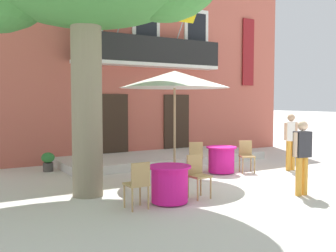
# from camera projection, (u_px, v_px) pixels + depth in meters

# --- Properties ---
(ground_plane) EXTENTS (120.00, 120.00, 0.00)m
(ground_plane) POSITION_uv_depth(u_px,v_px,m) (238.00, 180.00, 10.09)
(ground_plane) COLOR silver
(building_facade) EXTENTS (13.00, 5.09, 7.50)m
(building_facade) POSITION_uv_depth(u_px,v_px,m) (123.00, 59.00, 15.80)
(building_facade) COLOR #BC5B4C
(building_facade) RESTS_ON ground
(entrance_step_platform) EXTENTS (6.96, 2.51, 0.25)m
(entrance_step_platform) POSITION_uv_depth(u_px,v_px,m) (163.00, 158.00, 13.26)
(entrance_step_platform) COLOR silver
(entrance_step_platform) RESTS_ON ground
(cafe_table_near_tree) EXTENTS (0.86, 0.86, 0.76)m
(cafe_table_near_tree) POSITION_uv_depth(u_px,v_px,m) (170.00, 184.00, 7.81)
(cafe_table_near_tree) COLOR #DB1984
(cafe_table_near_tree) RESTS_ON ground
(cafe_chair_near_tree_0) EXTENTS (0.41, 0.41, 0.91)m
(cafe_chair_near_tree_0) POSITION_uv_depth(u_px,v_px,m) (138.00, 182.00, 7.34)
(cafe_chair_near_tree_0) COLOR tan
(cafe_chair_near_tree_0) RESTS_ON ground
(cafe_chair_near_tree_1) EXTENTS (0.41, 0.41, 0.91)m
(cafe_chair_near_tree_1) POSITION_uv_depth(u_px,v_px,m) (197.00, 173.00, 8.28)
(cafe_chair_near_tree_1) COLOR tan
(cafe_chair_near_tree_1) RESTS_ON ground
(cafe_table_middle) EXTENTS (0.86, 0.86, 0.76)m
(cafe_table_middle) POSITION_uv_depth(u_px,v_px,m) (221.00, 159.00, 11.11)
(cafe_table_middle) COLOR #DB1984
(cafe_table_middle) RESTS_ON ground
(cafe_chair_middle_0) EXTENTS (0.54, 0.54, 0.91)m
(cafe_chair_middle_0) POSITION_uv_depth(u_px,v_px,m) (196.00, 155.00, 11.00)
(cafe_chair_middle_0) COLOR tan
(cafe_chair_middle_0) RESTS_ON ground
(cafe_chair_middle_1) EXTENTS (0.53, 0.53, 0.91)m
(cafe_chair_middle_1) POSITION_uv_depth(u_px,v_px,m) (246.00, 154.00, 11.25)
(cafe_chair_middle_1) COLOR tan
(cafe_chair_middle_1) RESTS_ON ground
(cafe_umbrella) EXTENTS (2.90, 2.90, 2.85)m
(cafe_umbrella) POSITION_uv_depth(u_px,v_px,m) (175.00, 80.00, 10.26)
(cafe_umbrella) COLOR #997A56
(cafe_umbrella) RESTS_ON ground
(ground_planter_left) EXTENTS (0.38, 0.38, 0.56)m
(ground_planter_left) POSITION_uv_depth(u_px,v_px,m) (48.00, 161.00, 11.38)
(ground_planter_left) COLOR #47423D
(ground_planter_left) RESTS_ON ground
(pedestrian_near_entrance) EXTENTS (0.53, 0.39, 1.68)m
(pedestrian_near_entrance) POSITION_uv_depth(u_px,v_px,m) (291.00, 139.00, 11.52)
(pedestrian_near_entrance) COLOR gold
(pedestrian_near_entrance) RESTS_ON ground
(pedestrian_mid_plaza) EXTENTS (0.53, 0.28, 1.63)m
(pedestrian_mid_plaza) POSITION_uv_depth(u_px,v_px,m) (302.00, 153.00, 8.45)
(pedestrian_mid_plaza) COLOR gold
(pedestrian_mid_plaza) RESTS_ON ground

